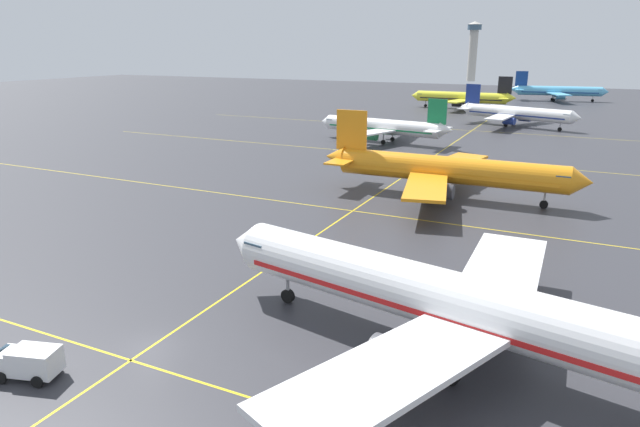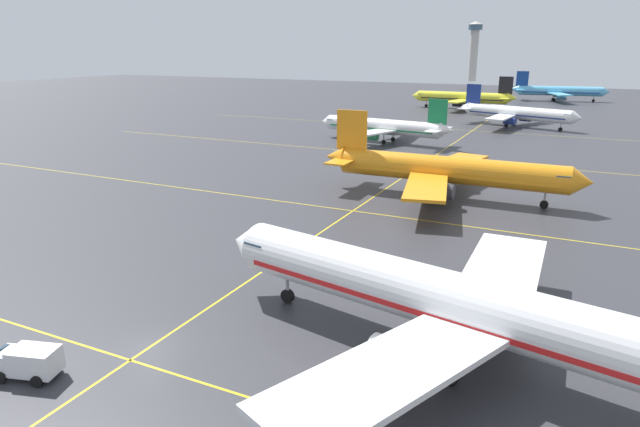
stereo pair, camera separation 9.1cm
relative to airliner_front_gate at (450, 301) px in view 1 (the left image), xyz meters
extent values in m
plane|color=#333338|center=(-19.65, -7.89, -4.31)|extent=(600.00, 600.00, 0.00)
cylinder|color=white|center=(-0.56, 0.11, 0.08)|extent=(34.37, 10.67, 4.07)
cone|color=white|center=(-18.71, 3.72, 0.08)|extent=(3.51, 4.45, 3.98)
cube|color=white|center=(2.26, 8.82, -0.57)|extent=(5.77, 16.12, 0.43)
cube|color=white|center=(-1.29, -9.02, -0.57)|extent=(11.45, 16.94, 0.43)
cylinder|color=#4C4C51|center=(0.31, 5.61, -1.96)|extent=(4.01, 2.91, 2.25)
cylinder|color=#4C4C51|center=(-1.86, -5.30, -1.96)|extent=(4.01, 2.91, 2.25)
cube|color=#385166|center=(-16.30, 3.24, 0.66)|extent=(2.62, 4.04, 0.75)
cube|color=red|center=(-0.56, 0.11, -0.43)|extent=(31.69, 10.17, 0.39)
cylinder|color=#99999E|center=(-14.20, 2.83, -2.55)|extent=(0.30, 0.30, 1.77)
cylinder|color=black|center=(-14.20, 2.83, -3.72)|extent=(1.25, 0.70, 1.18)
cylinder|color=#99999E|center=(2.08, 2.42, -2.55)|extent=(0.30, 0.30, 1.77)
cylinder|color=black|center=(2.08, 2.42, -3.72)|extent=(1.25, 0.70, 1.18)
cylinder|color=#99999E|center=(0.99, -3.03, -2.55)|extent=(0.30, 0.30, 1.77)
cylinder|color=black|center=(0.99, -3.03, -3.72)|extent=(1.25, 0.70, 1.18)
cylinder|color=orange|center=(-9.96, 42.52, -0.21)|extent=(32.00, 4.07, 3.80)
cone|color=orange|center=(7.32, 42.67, -0.21)|extent=(2.63, 3.74, 3.72)
cone|color=orange|center=(-27.54, 42.37, 0.18)|extent=(3.23, 3.63, 3.61)
cube|color=orange|center=(-24.94, 42.39, 4.48)|extent=(4.80, 0.40, 5.99)
cube|color=orange|center=(-25.42, 39.39, 0.18)|extent=(3.24, 5.22, 0.24)
cube|color=orange|center=(-25.47, 45.38, 0.18)|extent=(3.24, 5.22, 0.24)
cube|color=orange|center=(-10.88, 34.02, -0.81)|extent=(8.31, 15.75, 0.40)
cube|color=orange|center=(-11.03, 51.00, -0.81)|extent=(8.08, 15.72, 0.40)
cylinder|color=#333338|center=(-9.71, 37.33, -2.11)|extent=(3.41, 2.13, 2.10)
cylinder|color=#333338|center=(-9.80, 47.71, -2.11)|extent=(3.41, 2.13, 2.10)
cube|color=#385166|center=(5.02, 42.65, 0.33)|extent=(1.83, 3.51, 0.70)
cube|color=orange|center=(-9.96, 42.52, -0.69)|extent=(29.44, 4.09, 0.36)
cylinder|color=#99999E|center=(3.03, 42.63, -2.66)|extent=(0.28, 0.28, 1.65)
cylinder|color=black|center=(3.03, 42.63, -3.76)|extent=(1.10, 0.46, 1.10)
cylinder|color=#99999E|center=(-11.93, 39.90, -2.66)|extent=(0.28, 0.28, 1.65)
cylinder|color=black|center=(-11.93, 39.90, -3.76)|extent=(1.10, 0.46, 1.10)
cylinder|color=#99999E|center=(-11.98, 45.10, -2.66)|extent=(0.28, 0.28, 1.65)
cylinder|color=black|center=(-11.98, 45.10, -3.76)|extent=(1.10, 0.46, 1.10)
cylinder|color=white|center=(-34.87, 84.04, -0.73)|extent=(28.14, 7.24, 3.32)
cone|color=white|center=(-49.83, 86.18, -0.73)|extent=(2.71, 3.54, 3.25)
cone|color=white|center=(-19.65, 81.86, -0.38)|extent=(3.21, 3.52, 3.15)
cube|color=#197F47|center=(-21.89, 82.19, 3.38)|extent=(4.20, 0.90, 5.24)
cube|color=white|center=(-21.09, 84.72, -0.38)|extent=(3.41, 4.89, 0.21)
cube|color=white|center=(-21.83, 79.53, -0.38)|extent=(3.41, 4.89, 0.21)
cube|color=white|center=(-32.95, 91.27, -1.25)|extent=(5.42, 13.38, 0.35)
cube|color=white|center=(-35.05, 76.57, -1.25)|extent=(8.78, 13.87, 0.35)
cylinder|color=#2D9956|center=(-34.40, 88.56, -2.39)|extent=(3.20, 2.24, 1.83)
cylinder|color=#2D9956|center=(-35.68, 79.57, -2.39)|extent=(3.20, 2.24, 1.83)
cube|color=#385166|center=(-47.84, 85.89, -0.25)|extent=(1.99, 3.25, 0.61)
cube|color=#197F47|center=(-34.87, 84.04, -1.14)|extent=(25.93, 6.96, 0.31)
cylinder|color=#99999E|center=(-46.11, 85.65, -2.87)|extent=(0.24, 0.24, 1.44)
cylinder|color=black|center=(-46.11, 85.65, -3.83)|extent=(1.01, 0.53, 0.96)
cylinder|color=#99999E|center=(-32.82, 86.04, -2.87)|extent=(0.24, 0.24, 1.44)
cylinder|color=black|center=(-32.82, 86.04, -3.83)|extent=(1.01, 0.53, 0.96)
cylinder|color=#99999E|center=(-33.46, 81.54, -2.87)|extent=(0.24, 0.24, 1.44)
cylinder|color=black|center=(-33.46, 81.54, -3.83)|extent=(1.01, 0.53, 0.96)
cylinder|color=white|center=(-10.34, 123.51, -0.60)|extent=(28.59, 12.43, 3.44)
cone|color=white|center=(4.53, 118.56, -0.60)|extent=(3.30, 3.95, 3.37)
cone|color=white|center=(-25.46, 128.56, -0.23)|extent=(3.78, 4.02, 3.27)
cube|color=navy|center=(-23.23, 127.81, 3.66)|extent=(4.23, 1.68, 5.44)
cube|color=white|center=(-24.51, 125.38, -0.23)|extent=(4.24, 5.39, 0.22)
cube|color=white|center=(-22.80, 130.53, -0.23)|extent=(4.24, 5.39, 0.22)
cube|color=white|center=(-13.63, 116.50, -1.14)|extent=(6.20, 14.03, 0.36)
cube|color=white|center=(-8.76, 131.10, -1.14)|extent=(10.95, 14.10, 0.36)
cylinder|color=navy|center=(-11.65, 118.99, -2.32)|extent=(3.52, 2.78, 1.90)
cylinder|color=navy|center=(-8.67, 127.93, -2.32)|extent=(3.52, 2.78, 1.90)
cube|color=#385166|center=(2.55, 119.22, -0.10)|extent=(2.55, 3.52, 0.63)
cube|color=navy|center=(-10.34, 123.51, -1.03)|extent=(26.40, 11.73, 0.33)
cylinder|color=#99999E|center=(0.84, 119.79, -2.82)|extent=(0.25, 0.25, 1.49)
cylinder|color=black|center=(0.84, 119.79, -3.81)|extent=(1.07, 0.70, 1.00)
cylinder|color=#99999E|center=(-12.80, 121.85, -2.82)|extent=(0.25, 0.25, 1.49)
cylinder|color=black|center=(-12.80, 121.85, -3.81)|extent=(1.07, 0.70, 1.00)
cylinder|color=#99999E|center=(-11.31, 126.32, -2.82)|extent=(0.25, 0.25, 1.49)
cylinder|color=black|center=(-11.31, 126.32, -3.81)|extent=(1.07, 0.70, 1.00)
cylinder|color=yellow|center=(-33.61, 162.53, -0.39)|extent=(30.57, 3.69, 3.63)
cone|color=yellow|center=(-50.13, 162.57, -0.39)|extent=(2.49, 3.56, 3.56)
cone|color=yellow|center=(-16.80, 162.49, -0.01)|extent=(3.06, 3.45, 3.45)
cube|color=black|center=(-19.28, 162.50, 4.09)|extent=(4.59, 0.35, 5.73)
cube|color=yellow|center=(-18.80, 165.36, -0.01)|extent=(3.07, 4.97, 0.23)
cube|color=yellow|center=(-18.81, 159.63, -0.01)|extent=(3.07, 4.97, 0.23)
cube|color=yellow|center=(-32.64, 170.65, -0.97)|extent=(7.81, 15.04, 0.38)
cube|color=yellow|center=(-32.67, 154.41, -0.97)|extent=(7.86, 15.05, 0.38)
cylinder|color=black|center=(-33.79, 167.50, -2.21)|extent=(3.25, 2.01, 2.01)
cylinder|color=black|center=(-33.81, 157.56, -2.21)|extent=(3.25, 2.01, 2.01)
cube|color=#385166|center=(-47.94, 162.56, 0.13)|extent=(1.73, 3.34, 0.67)
cube|color=black|center=(-33.61, 162.53, -0.85)|extent=(28.13, 3.73, 0.34)
cylinder|color=#99999E|center=(-46.03, 162.56, -2.73)|extent=(0.27, 0.27, 1.58)
cylinder|color=black|center=(-46.03, 162.56, -3.79)|extent=(1.05, 0.43, 1.05)
cylinder|color=#99999E|center=(-31.70, 165.01, -2.73)|extent=(0.27, 0.27, 1.58)
cylinder|color=black|center=(-31.70, 165.01, -3.79)|extent=(1.05, 0.43, 1.05)
cylinder|color=#99999E|center=(-31.71, 160.04, -2.73)|extent=(0.27, 0.27, 1.58)
cylinder|color=black|center=(-31.71, 160.04, -3.79)|extent=(1.05, 0.43, 1.05)
cylinder|color=#5BB7E5|center=(-4.51, 207.40, -0.34)|extent=(31.12, 8.90, 3.68)
cone|color=#5BB7E5|center=(11.97, 210.25, -0.34)|extent=(3.09, 3.98, 3.60)
cone|color=#5BB7E5|center=(-21.29, 204.49, 0.04)|extent=(3.65, 3.97, 3.49)
cube|color=navy|center=(-18.81, 204.92, 4.20)|extent=(4.63, 1.14, 5.80)
cube|color=#5BB7E5|center=(-18.79, 201.98, 0.04)|extent=(3.91, 5.48, 0.23)
cube|color=#5BB7E5|center=(-19.78, 207.70, 0.04)|extent=(3.91, 5.48, 0.23)
cube|color=#5BB7E5|center=(-4.06, 199.13, -0.93)|extent=(10.06, 15.34, 0.39)
cube|color=#5BB7E5|center=(-6.87, 215.33, -0.93)|extent=(5.58, 14.69, 0.39)
cylinder|color=#5BB7E5|center=(-3.46, 202.47, -2.18)|extent=(3.59, 2.56, 2.03)
cylinder|color=#5BB7E5|center=(-5.18, 212.39, -2.18)|extent=(3.59, 2.56, 2.03)
cube|color=#385166|center=(9.78, 209.87, 0.19)|extent=(2.29, 3.63, 0.68)
cube|color=navy|center=(-4.51, 207.40, -0.80)|extent=(28.69, 8.52, 0.35)
cylinder|color=#99999E|center=(7.88, 209.54, -2.71)|extent=(0.27, 0.27, 1.60)
cylinder|color=black|center=(7.88, 209.54, -3.78)|extent=(1.12, 0.61, 1.06)
cylinder|color=#99999E|center=(-5.99, 204.59, -2.71)|extent=(0.27, 0.27, 1.60)
cylinder|color=black|center=(-5.99, 204.59, -3.78)|extent=(1.12, 0.61, 1.06)
cylinder|color=#99999E|center=(-6.85, 209.54, -2.71)|extent=(0.27, 0.27, 1.60)
cylinder|color=black|center=(-6.85, 209.54, -3.78)|extent=(1.12, 0.61, 1.06)
cube|color=yellow|center=(-19.65, -9.89, -4.31)|extent=(160.58, 0.20, 0.01)
cube|color=yellow|center=(-19.65, 30.42, -4.31)|extent=(160.58, 0.20, 0.01)
cube|color=yellow|center=(-19.65, 70.73, -4.31)|extent=(160.58, 0.20, 0.01)
cube|color=yellow|center=(-19.65, 111.04, -4.31)|extent=(160.58, 0.20, 0.01)
cube|color=yellow|center=(-19.65, 50.58, -4.31)|extent=(0.20, 177.36, 0.01)
cube|color=white|center=(-23.62, -14.11, -3.06)|extent=(3.41, 2.66, 1.70)
cube|color=white|center=(-25.50, -14.66, -3.21)|extent=(1.75, 2.09, 1.40)
cube|color=#385166|center=(-25.98, -14.80, -2.86)|extent=(0.79, 1.64, 0.70)
cylinder|color=black|center=(-25.71, -13.73, -3.91)|extent=(0.85, 0.49, 0.80)
cylinder|color=black|center=(-25.18, -15.56, -3.91)|extent=(0.85, 0.49, 0.80)
cylinder|color=black|center=(-23.22, -13.01, -3.91)|extent=(0.85, 0.49, 0.80)
cylinder|color=black|center=(-22.69, -14.83, -3.91)|extent=(0.85, 0.49, 0.80)
cylinder|color=#ADA89E|center=(-61.83, 325.15, 10.91)|extent=(5.20, 5.20, 30.44)
cylinder|color=#385166|center=(-61.83, 325.15, 27.73)|extent=(8.40, 8.40, 3.20)
cone|color=#ADA89E|center=(-61.83, 325.15, 30.23)|extent=(8.82, 8.82, 1.80)
camera|label=1|loc=(6.79, -34.46, 16.57)|focal=30.94mm
camera|label=2|loc=(6.87, -34.42, 16.57)|focal=30.94mm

